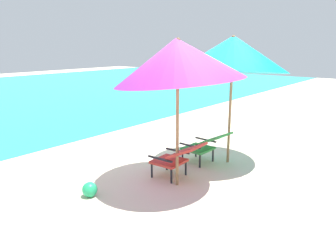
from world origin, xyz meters
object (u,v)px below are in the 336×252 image
object	(u,v)px
beach_umbrella_right	(233,54)
beach_ball	(90,189)
beach_umbrella_left	(178,60)
lounge_chair_left	(177,156)
lounge_chair_right	(205,144)

from	to	relation	value
beach_umbrella_right	beach_ball	world-z (taller)	beach_umbrella_right
beach_umbrella_left	lounge_chair_left	bearing A→B (deg)	37.66
lounge_chair_right	beach_umbrella_right	distance (m)	1.76
beach_ball	lounge_chair_right	bearing A→B (deg)	-14.58
beach_umbrella_left	beach_umbrella_right	bearing A→B (deg)	-4.62
beach_umbrella_left	beach_ball	xyz separation A→B (m)	(-1.18, 0.77, -1.91)
lounge_chair_left	beach_umbrella_right	xyz separation A→B (m)	(1.28, -0.28, 1.69)
lounge_chair_left	lounge_chair_right	xyz separation A→B (m)	(0.90, 0.01, 0.00)
lounge_chair_left	beach_umbrella_left	size ratio (longest dim) A/B	0.34
beach_umbrella_right	beach_ball	xyz separation A→B (m)	(-2.66, 0.89, -1.98)
beach_umbrella_left	beach_ball	distance (m)	2.38
beach_umbrella_left	lounge_chair_right	bearing A→B (deg)	8.82
beach_umbrella_right	beach_umbrella_left	bearing A→B (deg)	175.38
beach_umbrella_left	beach_umbrella_right	size ratio (longest dim) A/B	1.01
beach_umbrella_right	beach_ball	distance (m)	3.43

